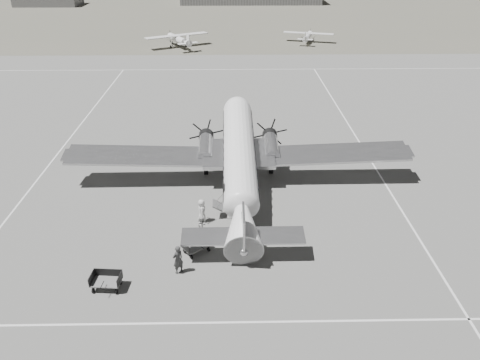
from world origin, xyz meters
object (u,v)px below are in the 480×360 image
Objects in this scene: dc3_airliner at (240,162)px; passenger at (202,211)px; ground_crew at (178,259)px; light_plane_left at (178,41)px; baggage_cart_far at (106,281)px; light_plane_right at (308,37)px; ramp_agent at (202,228)px; baggage_cart_near at (196,246)px.

dc3_airliner is 5.55m from passenger.
ground_crew reaches higher than passenger.
light_plane_left is 6.57× the size of baggage_cart_far.
light_plane_left is 1.24× the size of light_plane_right.
ground_crew reaches higher than ramp_agent.
light_plane_left reaches higher than baggage_cart_near.
baggage_cart_near is (7.40, -63.72, -0.75)m from light_plane_left.
baggage_cart_near is 0.98× the size of ramp_agent.
ramp_agent is at bearing -112.74° from dc3_airliner.
baggage_cart_far is (2.24, -67.25, -0.74)m from light_plane_left.
passenger is (-0.16, 2.19, 0.01)m from ramp_agent.
dc3_airliner reaches higher than baggage_cart_far.
baggage_cart_far is 9.03m from passenger.
ground_crew is at bearing -88.28° from light_plane_right.
ground_crew is (4.17, 1.43, 0.47)m from baggage_cart_far.
dc3_airliner is at bearing -151.26° from ground_crew.
baggage_cart_far is (-22.57, -71.35, -0.50)m from light_plane_right.
light_plane_right is 5.31× the size of baggage_cart_far.
light_plane_right is at bearing 75.93° from dc3_airliner.
light_plane_left is 25.15m from light_plane_right.
ground_crew is at bearing -112.93° from light_plane_left.
baggage_cart_far is at bearing -125.59° from dc3_airliner.
passenger is at bearing -123.50° from dc3_airliner.
passenger is at bearing -141.15° from ground_crew.
baggage_cart_far is (-8.18, -11.66, -2.27)m from dc3_airliner.
passenger is at bearing -88.58° from light_plane_right.
light_plane_left reaches higher than ramp_agent.
light_plane_right is at bearing 39.00° from baggage_cart_near.
light_plane_right reaches higher than baggage_cart_far.
ground_crew is at bearing -111.97° from dc3_airliner.
passenger is at bearing 50.69° from baggage_cart_near.
light_plane_right is at bearing -144.56° from ground_crew.
ground_crew is 1.08× the size of ramp_agent.
light_plane_right reaches higher than passenger.
dc3_airliner is 56.58m from light_plane_left.
passenger reaches higher than ramp_agent.
light_plane_left is 66.13m from ground_crew.
light_plane_right is 68.44m from ramp_agent.
dc3_airliner is at bearing 33.01° from baggage_cart_near.
light_plane_left reaches higher than baggage_cart_far.
dc3_airliner is 2.41× the size of light_plane_left.
light_plane_right reaches higher than ramp_agent.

